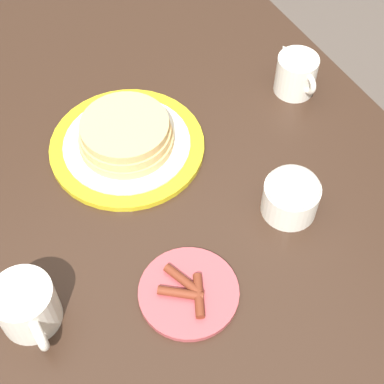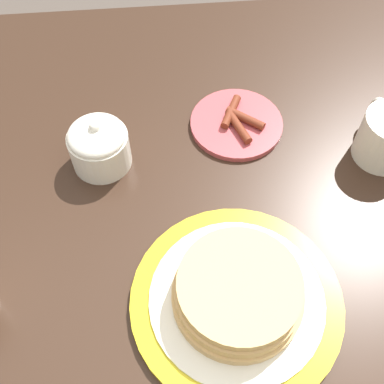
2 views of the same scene
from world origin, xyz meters
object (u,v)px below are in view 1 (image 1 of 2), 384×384
Objects in this scene: coffee_mug at (27,307)px; sugar_bowl at (291,195)px; side_plate_bacon at (189,292)px; creamer_pitcher at (295,72)px; pancake_plate at (126,139)px.

sugar_bowl is at bearing 87.05° from coffee_mug.
side_plate_bacon is 1.35× the size of creamer_pitcher.
creamer_pitcher reaches higher than side_plate_bacon.
creamer_pitcher is at bearing 86.87° from pancake_plate.
pancake_plate is 3.01× the size of sugar_bowl.
sugar_bowl is at bearing 35.11° from pancake_plate.
pancake_plate is at bearing 130.94° from coffee_mug.
sugar_bowl is (0.26, 0.18, 0.02)m from pancake_plate.
sugar_bowl is (-0.06, 0.23, 0.03)m from side_plate_bacon.
side_plate_bacon is 1.29× the size of coffee_mug.
coffee_mug is 1.29× the size of sugar_bowl.
side_plate_bacon is at bearing -8.28° from pancake_plate.
pancake_plate is at bearing -144.89° from sugar_bowl.
creamer_pitcher is (-0.21, 0.62, -0.00)m from coffee_mug.
coffee_mug is at bearing -109.45° from side_plate_bacon.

